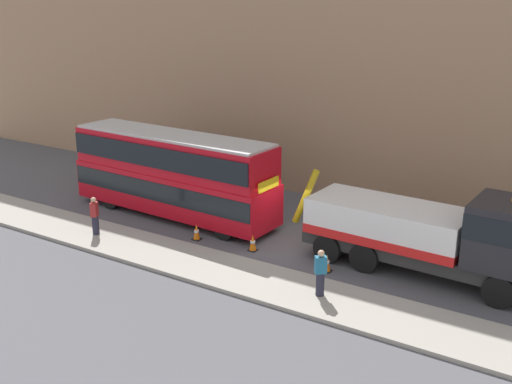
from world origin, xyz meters
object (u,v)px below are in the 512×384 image
object	(u,v)px
traffic_cone_midway	(253,243)
recovery_tow_truck	(432,232)
traffic_cone_near_truck	(327,263)
pedestrian_onlooker	(95,216)
traffic_cone_near_bus	(197,232)
pedestrian_bystander	(320,273)
double_decker_bus	(173,171)

from	to	relation	value
traffic_cone_midway	recovery_tow_truck	bearing A→B (deg)	12.94
recovery_tow_truck	traffic_cone_near_truck	world-z (taller)	recovery_tow_truck
recovery_tow_truck	pedestrian_onlooker	xyz separation A→B (m)	(-13.64, -4.04, -0.77)
pedestrian_onlooker	traffic_cone_near_truck	size ratio (longest dim) A/B	2.38
traffic_cone_near_bus	traffic_cone_near_truck	xyz separation A→B (m)	(6.26, 0.11, 0.00)
pedestrian_bystander	traffic_cone_near_bus	xyz separation A→B (m)	(-7.05, 2.07, -0.64)
pedestrian_onlooker	recovery_tow_truck	bearing A→B (deg)	-11.55
double_decker_bus	pedestrian_onlooker	bearing A→B (deg)	-102.51
recovery_tow_truck	traffic_cone_near_bus	world-z (taller)	recovery_tow_truck
pedestrian_bystander	traffic_cone_midway	world-z (taller)	pedestrian_bystander
pedestrian_onlooker	pedestrian_bystander	xyz separation A→B (m)	(10.98, 0.08, 0.00)
pedestrian_bystander	traffic_cone_near_bus	size ratio (longest dim) A/B	2.38
pedestrian_bystander	traffic_cone_near_truck	xyz separation A→B (m)	(-0.79, 2.18, -0.64)
recovery_tow_truck	traffic_cone_midway	distance (m)	7.28
pedestrian_onlooker	traffic_cone_near_truck	world-z (taller)	pedestrian_onlooker
double_decker_bus	pedestrian_bystander	world-z (taller)	double_decker_bus
recovery_tow_truck	traffic_cone_near_bus	xyz separation A→B (m)	(-9.70, -1.89, -1.42)
recovery_tow_truck	traffic_cone_near_bus	size ratio (longest dim) A/B	14.16
double_decker_bus	traffic_cone_midway	xyz separation A→B (m)	(5.58, -1.62, -1.89)
pedestrian_onlooker	traffic_cone_near_truck	xyz separation A→B (m)	(10.19, 2.26, -0.64)
recovery_tow_truck	traffic_cone_midway	bearing A→B (deg)	-164.48
pedestrian_bystander	traffic_cone_midway	bearing A→B (deg)	21.13
double_decker_bus	pedestrian_bystander	xyz separation A→B (m)	(9.89, -3.98, -1.25)
pedestrian_bystander	traffic_cone_near_truck	bearing A→B (deg)	-20.18
recovery_tow_truck	traffic_cone_midway	world-z (taller)	recovery_tow_truck
double_decker_bus	traffic_cone_near_bus	world-z (taller)	double_decker_bus
double_decker_bus	traffic_cone_near_bus	bearing A→B (deg)	-31.32
pedestrian_onlooker	traffic_cone_midway	distance (m)	7.14
recovery_tow_truck	pedestrian_bystander	size ratio (longest dim) A/B	5.96
recovery_tow_truck	double_decker_bus	bearing A→B (deg)	-177.52
traffic_cone_near_bus	recovery_tow_truck	bearing A→B (deg)	11.00
recovery_tow_truck	pedestrian_bystander	world-z (taller)	recovery_tow_truck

